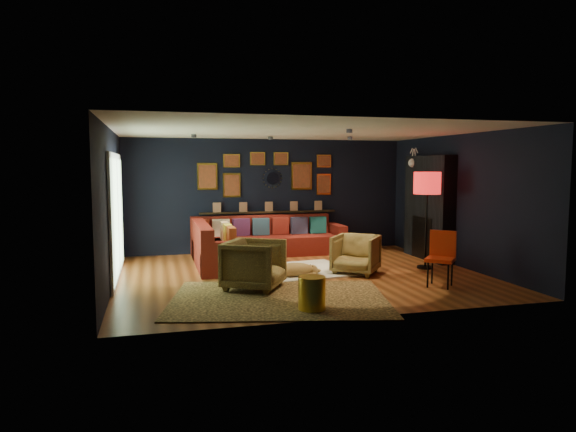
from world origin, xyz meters
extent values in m
plane|color=brown|center=(0.00, 0.00, 0.00)|extent=(6.50, 6.50, 0.00)
plane|color=black|center=(0.00, 2.75, 1.30)|extent=(6.50, 0.00, 6.50)
plane|color=black|center=(0.00, -2.75, 1.30)|extent=(6.50, 0.00, 6.50)
plane|color=black|center=(-3.25, 0.00, 1.30)|extent=(0.00, 5.50, 5.50)
plane|color=black|center=(3.25, 0.00, 1.30)|extent=(0.00, 5.50, 5.50)
plane|color=silver|center=(0.00, 0.00, 2.60)|extent=(6.50, 6.50, 0.00)
cube|color=maroon|center=(-0.20, 2.25, 0.21)|extent=(3.20, 0.95, 0.42)
cube|color=maroon|center=(-0.20, 2.60, 0.63)|extent=(3.20, 0.24, 0.46)
cube|color=maroon|center=(1.50, 2.25, 0.32)|extent=(0.22, 0.95, 0.64)
cube|color=maroon|center=(-1.32, 1.15, 0.21)|extent=(0.95, 2.20, 0.42)
cube|color=maroon|center=(-1.68, 1.15, 0.63)|extent=(0.24, 2.20, 0.46)
cube|color=maroon|center=(-1.32, 0.15, 0.32)|extent=(0.95, 0.22, 0.64)
cube|color=#A0301D|center=(-1.60, 2.40, 0.62)|extent=(0.38, 0.14, 0.38)
cube|color=beige|center=(-1.15, 2.40, 0.62)|extent=(0.38, 0.14, 0.38)
cube|color=#4A214D|center=(-0.70, 2.40, 0.62)|extent=(0.38, 0.14, 0.38)
cube|color=navy|center=(-0.25, 2.40, 0.62)|extent=(0.38, 0.14, 0.38)
cube|color=maroon|center=(0.20, 2.40, 0.62)|extent=(0.38, 0.14, 0.38)
cube|color=#2E2E4C|center=(0.65, 2.40, 0.62)|extent=(0.38, 0.14, 0.38)
cube|color=#16585B|center=(1.10, 2.40, 0.62)|extent=(0.38, 0.14, 0.38)
cube|color=tan|center=(-1.15, 1.85, 0.62)|extent=(0.14, 0.38, 0.38)
cube|color=gold|center=(-1.15, 1.35, 0.62)|extent=(0.14, 0.38, 0.38)
cube|color=#9D4B21|center=(-1.15, 0.85, 0.62)|extent=(0.14, 0.38, 0.38)
cube|color=black|center=(0.00, 2.68, 0.92)|extent=(3.20, 0.12, 0.04)
cube|color=gold|center=(-1.40, 2.72, 1.75)|extent=(0.45, 0.03, 0.60)
cube|color=#9B4123|center=(-1.40, 2.70, 1.75)|extent=(0.38, 0.01, 0.51)
cube|color=gold|center=(-0.85, 2.72, 1.55)|extent=(0.40, 0.03, 0.55)
cube|color=#9B4123|center=(-0.85, 2.70, 1.55)|extent=(0.34, 0.01, 0.47)
cube|color=gold|center=(-0.85, 2.72, 2.10)|extent=(0.38, 0.03, 0.30)
cube|color=#9B4123|center=(-0.85, 2.70, 2.10)|extent=(0.32, 0.01, 0.25)
cube|color=gold|center=(0.80, 2.72, 1.75)|extent=(0.50, 0.03, 0.65)
cube|color=#9B4123|center=(0.80, 2.70, 1.75)|extent=(0.42, 0.01, 0.55)
cube|color=gold|center=(1.35, 2.72, 1.55)|extent=(0.35, 0.03, 0.50)
cube|color=#9B4123|center=(1.35, 2.70, 1.55)|extent=(0.30, 0.01, 0.42)
cube|color=gold|center=(1.35, 2.72, 2.10)|extent=(0.35, 0.03, 0.30)
cube|color=#9B4123|center=(1.35, 2.70, 2.10)|extent=(0.30, 0.01, 0.25)
cube|color=gold|center=(-0.25, 2.72, 2.15)|extent=(0.35, 0.03, 0.30)
cube|color=#9B4123|center=(-0.25, 2.70, 2.15)|extent=(0.30, 0.01, 0.25)
cube|color=gold|center=(0.30, 2.72, 2.15)|extent=(0.35, 0.03, 0.30)
cube|color=#9B4123|center=(0.30, 2.70, 2.15)|extent=(0.30, 0.01, 0.25)
cylinder|color=silver|center=(0.10, 2.72, 1.70)|extent=(0.28, 0.03, 0.28)
cone|color=gold|center=(0.32, 2.72, 1.70)|extent=(0.03, 0.16, 0.03)
cone|color=gold|center=(0.30, 2.72, 1.78)|extent=(0.04, 0.16, 0.04)
cone|color=gold|center=(0.26, 2.72, 1.86)|extent=(0.04, 0.16, 0.04)
cone|color=gold|center=(0.18, 2.72, 1.90)|extent=(0.04, 0.16, 0.04)
cone|color=gold|center=(0.10, 2.72, 1.92)|extent=(0.03, 0.16, 0.03)
cone|color=gold|center=(0.02, 2.72, 1.90)|extent=(0.04, 0.16, 0.04)
cone|color=gold|center=(-0.06, 2.72, 1.86)|extent=(0.04, 0.16, 0.04)
cone|color=gold|center=(-0.10, 2.72, 1.78)|extent=(0.04, 0.16, 0.04)
cone|color=gold|center=(-0.12, 2.72, 1.70)|extent=(0.03, 0.16, 0.03)
cone|color=gold|center=(-0.10, 2.72, 1.62)|extent=(0.04, 0.16, 0.04)
cone|color=gold|center=(-0.06, 2.72, 1.54)|extent=(0.04, 0.16, 0.04)
cone|color=gold|center=(0.02, 2.72, 1.50)|extent=(0.04, 0.16, 0.04)
cone|color=gold|center=(0.10, 2.72, 1.48)|extent=(0.03, 0.16, 0.03)
cone|color=gold|center=(0.18, 2.72, 1.50)|extent=(0.04, 0.16, 0.04)
cone|color=gold|center=(0.26, 2.72, 1.54)|extent=(0.04, 0.16, 0.04)
cone|color=gold|center=(0.30, 2.72, 1.62)|extent=(0.04, 0.16, 0.04)
cube|color=black|center=(3.10, 0.90, 1.10)|extent=(0.30, 1.60, 2.20)
cube|color=black|center=(3.04, 0.90, 0.45)|extent=(0.20, 0.80, 0.90)
cone|color=white|center=(3.19, 1.40, 2.05)|extent=(0.35, 0.28, 0.28)
sphere|color=white|center=(2.97, 1.40, 2.05)|extent=(0.20, 0.20, 0.20)
cylinder|color=white|center=(2.99, 1.34, 2.22)|extent=(0.02, 0.10, 0.28)
cylinder|color=white|center=(2.99, 1.46, 2.22)|extent=(0.02, 0.10, 0.28)
cube|color=white|center=(-3.22, 0.60, 1.10)|extent=(0.04, 2.80, 2.20)
cube|color=#B4E0AB|center=(-3.20, 0.60, 1.10)|extent=(0.01, 2.60, 2.00)
cube|color=white|center=(-3.19, 0.60, 1.10)|extent=(0.02, 0.06, 2.00)
cylinder|color=black|center=(-1.80, 1.20, 2.56)|extent=(0.10, 0.10, 0.06)
cylinder|color=black|center=(-0.20, 1.60, 2.56)|extent=(0.10, 0.10, 0.06)
cylinder|color=black|center=(1.40, 1.20, 2.56)|extent=(0.10, 0.10, 0.06)
cylinder|color=black|center=(0.60, -0.80, 2.56)|extent=(0.10, 0.10, 0.06)
cube|color=white|center=(-0.15, 0.28, 0.02)|extent=(2.45, 1.92, 0.03)
cube|color=#B28144|center=(-0.80, -1.60, 0.01)|extent=(3.61, 2.93, 0.02)
cylinder|color=brown|center=(-0.68, 1.25, 0.19)|extent=(0.10, 0.10, 0.31)
cylinder|color=brown|center=(-0.39, 1.25, 0.19)|extent=(0.10, 0.10, 0.31)
cylinder|color=brown|center=(-0.53, 1.60, 0.19)|extent=(0.10, 0.10, 0.31)
cylinder|color=maroon|center=(-0.62, 1.50, 0.22)|extent=(0.57, 0.57, 0.37)
imported|color=tan|center=(-1.04, -0.89, 0.44)|extent=(1.13, 1.15, 0.88)
imported|color=tan|center=(1.00, -0.17, 0.40)|extent=(1.05, 1.05, 0.79)
cylinder|color=gold|center=(-0.51, -2.28, 0.24)|extent=(0.38, 0.38, 0.47)
cylinder|color=black|center=(1.73, -1.49, 0.23)|extent=(0.03, 0.03, 0.45)
cylinder|color=black|center=(1.96, -1.70, 0.23)|extent=(0.03, 0.03, 0.45)
cylinder|color=black|center=(1.95, -1.25, 0.23)|extent=(0.03, 0.03, 0.45)
cylinder|color=black|center=(2.18, -1.47, 0.23)|extent=(0.03, 0.03, 0.45)
cube|color=red|center=(1.96, -1.48, 0.45)|extent=(0.61, 0.61, 0.06)
cube|color=red|center=(2.08, -1.34, 0.70)|extent=(0.35, 0.33, 0.43)
cylinder|color=black|center=(2.50, -0.05, 0.02)|extent=(0.31, 0.31, 0.04)
cylinder|color=black|center=(2.50, -0.05, 0.79)|extent=(0.04, 0.04, 1.51)
cylinder|color=red|center=(2.50, -0.05, 1.66)|extent=(0.51, 0.51, 0.42)
camera|label=1|loc=(-2.58, -8.87, 1.98)|focal=32.00mm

